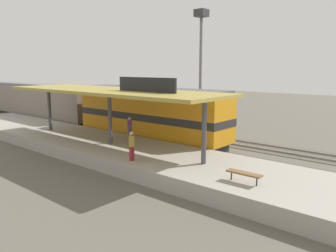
# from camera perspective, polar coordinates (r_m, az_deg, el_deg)

# --- Properties ---
(ground_plane) EXTENTS (120.00, 120.00, 0.00)m
(ground_plane) POSITION_cam_1_polar(r_m,az_deg,el_deg) (28.88, 0.39, -2.45)
(ground_plane) COLOR #5B564C
(track_near) EXTENTS (3.20, 110.00, 0.16)m
(track_near) POSITION_cam_1_polar(r_m,az_deg,el_deg) (27.41, -2.31, -3.06)
(track_near) COLOR #4E4941
(track_near) RESTS_ON ground
(track_far) EXTENTS (3.20, 110.00, 0.16)m
(track_far) POSITION_cam_1_polar(r_m,az_deg,el_deg) (30.87, 3.51, -1.61)
(track_far) COLOR #4E4941
(track_far) RESTS_ON ground
(platform) EXTENTS (6.00, 44.00, 0.90)m
(platform) POSITION_cam_1_polar(r_m,az_deg,el_deg) (24.24, -9.74, -3.91)
(platform) COLOR #9E998E
(platform) RESTS_ON ground
(station_canopy) EXTENTS (5.20, 18.00, 4.70)m
(station_canopy) POSITION_cam_1_polar(r_m,az_deg,el_deg) (23.55, -9.89, 5.75)
(station_canopy) COLOR #47474C
(station_canopy) RESTS_ON platform
(platform_bench) EXTENTS (0.44, 1.70, 0.50)m
(platform_bench) POSITION_cam_1_polar(r_m,az_deg,el_deg) (16.00, 12.85, -7.93)
(platform_bench) COLOR #333338
(platform_bench) RESTS_ON platform
(locomotive) EXTENTS (2.93, 14.43, 4.44)m
(locomotive) POSITION_cam_1_polar(r_m,az_deg,el_deg) (27.37, -3.21, 1.97)
(locomotive) COLOR #28282D
(locomotive) RESTS_ON track_near
(passenger_carriage_single) EXTENTS (2.90, 20.00, 4.24)m
(passenger_carriage_single) POSITION_cam_1_polar(r_m,az_deg,el_deg) (41.83, -21.37, 3.91)
(passenger_carriage_single) COLOR #28282D
(passenger_carriage_single) RESTS_ON track_near
(freight_car) EXTENTS (2.80, 12.00, 3.54)m
(freight_car) POSITION_cam_1_polar(r_m,az_deg,el_deg) (34.72, -4.89, 2.90)
(freight_car) COLOR #28282D
(freight_car) RESTS_ON track_far
(light_mast) EXTENTS (1.10, 1.10, 11.70)m
(light_mast) POSITION_cam_1_polar(r_m,az_deg,el_deg) (33.51, 5.65, 13.65)
(light_mast) COLOR slate
(light_mast) RESTS_ON ground
(person_waiting) EXTENTS (0.34, 0.34, 1.71)m
(person_waiting) POSITION_cam_1_polar(r_m,az_deg,el_deg) (24.84, -6.57, -0.19)
(person_waiting) COLOR #4C4C51
(person_waiting) RESTS_ON platform
(person_walking) EXTENTS (0.34, 0.34, 1.71)m
(person_walking) POSITION_cam_1_polar(r_m,az_deg,el_deg) (19.22, -6.24, -3.15)
(person_walking) COLOR maroon
(person_walking) RESTS_ON platform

